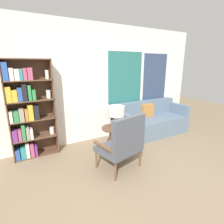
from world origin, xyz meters
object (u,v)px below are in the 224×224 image
at_px(bookshelf, 26,110).
at_px(armchair, 124,141).
at_px(side_table, 114,130).
at_px(table_lamp, 116,115).
at_px(couch, 150,122).

relative_size(bookshelf, armchair, 1.90).
bearing_deg(side_table, table_lamp, -51.65).
xyz_separation_m(bookshelf, armchair, (1.35, -1.34, -0.41)).
relative_size(side_table, table_lamp, 1.17).
bearing_deg(armchair, side_table, 73.97).
distance_m(armchair, table_lamp, 0.72).
bearing_deg(couch, bookshelf, 175.10).
height_order(couch, table_lamp, table_lamp).
height_order(bookshelf, armchair, bookshelf).
height_order(bookshelf, table_lamp, bookshelf).
height_order(armchair, table_lamp, same).
distance_m(couch, table_lamp, 1.49).
xyz_separation_m(couch, side_table, (-1.36, -0.42, 0.16)).
distance_m(bookshelf, side_table, 1.74).
relative_size(couch, side_table, 3.68).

